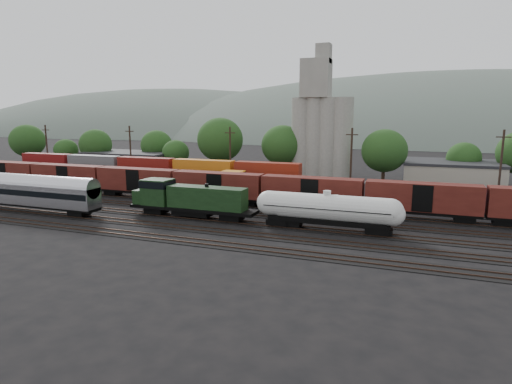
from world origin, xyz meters
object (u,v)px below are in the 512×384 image
(green_locomotive, at_px, (186,198))
(grain_silo, at_px, (321,129))
(orange_locomotive, at_px, (258,186))
(passenger_coach, at_px, (30,190))
(tank_car_a, at_px, (327,209))

(green_locomotive, relative_size, grain_silo, 0.64)
(green_locomotive, distance_m, orange_locomotive, 15.86)
(grain_silo, bearing_deg, passenger_coach, -126.09)
(passenger_coach, xyz_separation_m, orange_locomotive, (28.56, 20.00, -0.70))
(green_locomotive, xyz_separation_m, passenger_coach, (-23.41, -5.00, 0.49))
(green_locomotive, distance_m, passenger_coach, 23.94)
(green_locomotive, bearing_deg, tank_car_a, 0.00)
(tank_car_a, xyz_separation_m, grain_silo, (-9.71, 41.00, 8.42))
(green_locomotive, xyz_separation_m, orange_locomotive, (5.15, 15.00, -0.21))
(green_locomotive, bearing_deg, orange_locomotive, 71.06)
(orange_locomotive, bearing_deg, grain_silo, 79.16)
(passenger_coach, bearing_deg, orange_locomotive, 35.00)
(tank_car_a, height_order, passenger_coach, passenger_coach)
(orange_locomotive, distance_m, grain_silo, 27.85)
(green_locomotive, relative_size, passenger_coach, 0.79)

